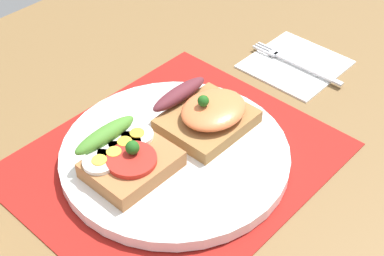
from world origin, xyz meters
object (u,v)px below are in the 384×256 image
(plate, at_px, (175,154))
(napkin, at_px, (295,64))
(sandwich_salmon, at_px, (207,114))
(fork, at_px, (294,62))
(sandwich_egg_tomato, at_px, (126,158))

(plate, relative_size, napkin, 2.08)
(plate, distance_m, sandwich_salmon, 0.06)
(plate, height_order, sandwich_salmon, sandwich_salmon)
(fork, bearing_deg, sandwich_egg_tomato, 178.28)
(sandwich_salmon, bearing_deg, fork, 2.17)
(sandwich_egg_tomato, relative_size, sandwich_salmon, 0.92)
(sandwich_egg_tomato, bearing_deg, fork, -1.72)
(sandwich_egg_tomato, xyz_separation_m, sandwich_salmon, (0.12, -0.02, 0.00))
(plate, xyz_separation_m, fork, (0.26, 0.01, -0.00))
(plate, bearing_deg, napkin, 2.04)
(sandwich_salmon, xyz_separation_m, napkin, (0.21, 0.01, -0.03))
(sandwich_egg_tomato, height_order, sandwich_salmon, sandwich_salmon)
(sandwich_salmon, distance_m, fork, 0.20)
(plate, distance_m, fork, 0.26)
(sandwich_egg_tomato, xyz_separation_m, fork, (0.32, -0.01, -0.03))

